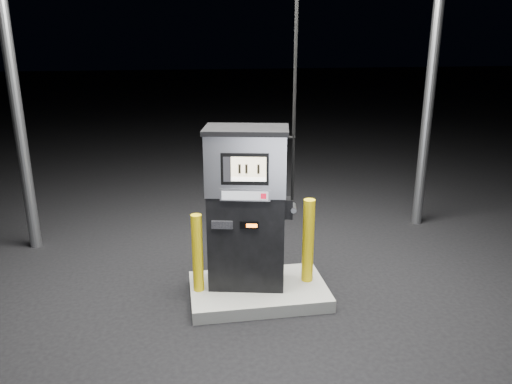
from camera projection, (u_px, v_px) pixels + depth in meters
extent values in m
plane|color=black|center=(258.00, 297.00, 5.96)|extent=(80.00, 80.00, 0.00)
cube|color=slate|center=(258.00, 291.00, 5.94)|extent=(1.60, 1.00, 0.15)
cylinder|color=gray|center=(14.00, 92.00, 6.70)|extent=(0.16, 0.16, 4.50)
cylinder|color=gray|center=(430.00, 85.00, 7.61)|extent=(0.16, 0.16, 4.50)
cube|color=black|center=(247.00, 238.00, 5.82)|extent=(0.95, 0.67, 1.14)
cube|color=#A6A7AD|center=(246.00, 163.00, 5.54)|extent=(0.97, 0.69, 0.68)
cube|color=black|center=(246.00, 130.00, 5.43)|extent=(1.02, 0.74, 0.05)
cube|color=black|center=(245.00, 169.00, 5.29)|extent=(0.51, 0.13, 0.35)
cube|color=beige|center=(249.00, 167.00, 5.26)|extent=(0.37, 0.08, 0.22)
cube|color=white|center=(249.00, 179.00, 5.30)|extent=(0.37, 0.08, 0.05)
cube|color=#A6A7AD|center=(245.00, 195.00, 5.38)|extent=(0.54, 0.14, 0.13)
cube|color=#94979C|center=(245.00, 196.00, 5.36)|extent=(0.49, 0.11, 0.10)
cube|color=#A60B1C|center=(263.00, 196.00, 5.35)|extent=(0.06, 0.02, 0.06)
cube|color=black|center=(249.00, 225.00, 5.48)|extent=(0.20, 0.06, 0.08)
cube|color=#FF640C|center=(252.00, 226.00, 5.47)|extent=(0.12, 0.03, 0.04)
cube|color=black|center=(222.00, 225.00, 5.49)|extent=(0.24, 0.07, 0.09)
cube|color=black|center=(289.00, 208.00, 5.68)|extent=(0.12, 0.18, 0.23)
cylinder|color=gray|center=(293.00, 208.00, 5.67)|extent=(0.10, 0.21, 0.06)
cylinder|color=black|center=(295.00, 71.00, 5.17)|extent=(0.04, 0.04, 2.83)
cylinder|color=yellow|center=(198.00, 253.00, 5.68)|extent=(0.14, 0.14, 0.93)
cylinder|color=yellow|center=(308.00, 241.00, 5.90)|extent=(0.18, 0.18, 1.03)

